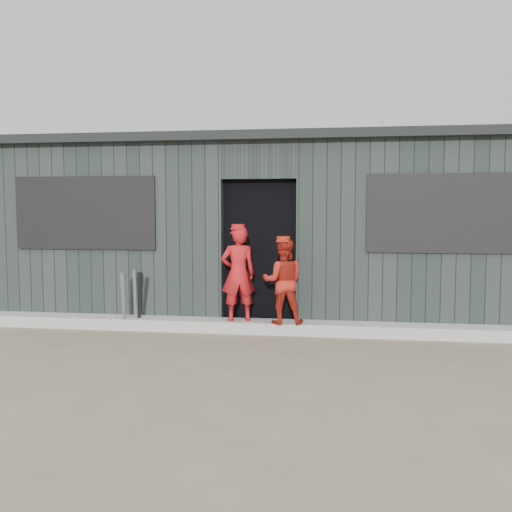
% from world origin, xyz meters
% --- Properties ---
extents(ground, '(80.00, 80.00, 0.00)m').
position_xyz_m(ground, '(0.00, 0.00, 0.00)').
color(ground, '#6C604A').
rests_on(ground, ground).
extents(curb, '(8.00, 0.36, 0.15)m').
position_xyz_m(curb, '(0.00, 1.82, 0.07)').
color(curb, '#A2A29C').
rests_on(curb, ground).
extents(bat_left, '(0.12, 0.20, 0.82)m').
position_xyz_m(bat_left, '(-1.61, 1.72, 0.41)').
color(bat_left, gray).
rests_on(bat_left, ground).
extents(bat_mid, '(0.13, 0.24, 0.80)m').
position_xyz_m(bat_mid, '(-1.73, 1.62, 0.40)').
color(bat_mid, gray).
rests_on(bat_mid, ground).
extents(bat_right, '(0.18, 0.28, 0.78)m').
position_xyz_m(bat_right, '(-1.55, 1.74, 0.39)').
color(bat_right, black).
rests_on(bat_right, ground).
extents(player_red_left, '(0.52, 0.43, 1.23)m').
position_xyz_m(player_red_left, '(-0.23, 1.80, 0.77)').
color(player_red_left, red).
rests_on(player_red_left, curb).
extents(player_red_right, '(0.56, 0.46, 1.08)m').
position_xyz_m(player_red_right, '(0.36, 1.70, 0.69)').
color(player_red_right, '#AB2115').
rests_on(player_red_right, curb).
extents(player_grey_back, '(0.61, 0.44, 1.17)m').
position_xyz_m(player_grey_back, '(0.13, 2.33, 0.58)').
color(player_grey_back, silver).
rests_on(player_grey_back, ground).
extents(dugout, '(8.30, 3.30, 2.62)m').
position_xyz_m(dugout, '(-0.00, 3.50, 1.29)').
color(dugout, black).
rests_on(dugout, ground).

